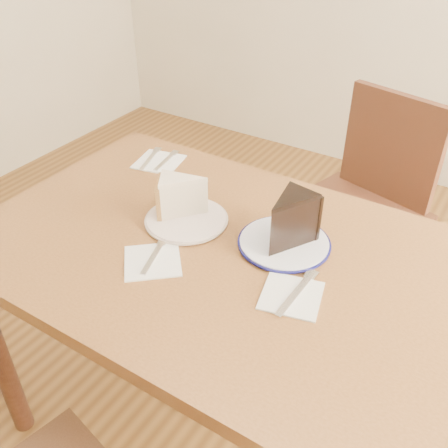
% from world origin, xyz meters
% --- Properties ---
extents(ground, '(4.00, 4.00, 0.00)m').
position_xyz_m(ground, '(0.00, 0.00, 0.00)').
color(ground, '#4E3014').
rests_on(ground, ground).
extents(table, '(1.20, 0.80, 0.75)m').
position_xyz_m(table, '(0.00, 0.00, 0.65)').
color(table, '#502F15').
rests_on(table, ground).
extents(chair_far, '(0.54, 0.54, 0.89)m').
position_xyz_m(chair_far, '(0.15, 0.75, 0.50)').
color(chair_far, '#361A10').
rests_on(chair_far, ground).
extents(plate_cream, '(0.21, 0.21, 0.01)m').
position_xyz_m(plate_cream, '(-0.12, 0.05, 0.76)').
color(plate_cream, silver).
rests_on(plate_cream, table).
extents(plate_navy, '(0.22, 0.22, 0.01)m').
position_xyz_m(plate_navy, '(0.15, 0.09, 0.76)').
color(plate_navy, white).
rests_on(plate_navy, table).
extents(carrot_cake, '(0.15, 0.14, 0.09)m').
position_xyz_m(carrot_cake, '(-0.13, 0.07, 0.81)').
color(carrot_cake, beige).
rests_on(carrot_cake, plate_cream).
extents(chocolate_cake, '(0.11, 0.14, 0.12)m').
position_xyz_m(chocolate_cake, '(0.15, 0.08, 0.82)').
color(chocolate_cake, black).
rests_on(chocolate_cake, plate_navy).
extents(napkin_cream, '(0.18, 0.18, 0.00)m').
position_xyz_m(napkin_cream, '(-0.09, -0.13, 0.75)').
color(napkin_cream, white).
rests_on(napkin_cream, table).
extents(napkin_navy, '(0.15, 0.15, 0.00)m').
position_xyz_m(napkin_navy, '(0.24, -0.06, 0.75)').
color(napkin_navy, white).
rests_on(napkin_navy, table).
extents(napkin_spare, '(0.16, 0.16, 0.00)m').
position_xyz_m(napkin_spare, '(-0.38, 0.27, 0.75)').
color(napkin_spare, white).
rests_on(napkin_spare, table).
extents(fork_cream, '(0.06, 0.14, 0.00)m').
position_xyz_m(fork_cream, '(-0.09, -0.12, 0.76)').
color(fork_cream, silver).
rests_on(fork_cream, napkin_cream).
extents(knife_navy, '(0.02, 0.17, 0.00)m').
position_xyz_m(knife_navy, '(0.25, -0.05, 0.76)').
color(knife_navy, silver).
rests_on(knife_navy, napkin_navy).
extents(fork_spare, '(0.04, 0.14, 0.00)m').
position_xyz_m(fork_spare, '(-0.36, 0.28, 0.76)').
color(fork_spare, silver).
rests_on(fork_spare, napkin_spare).
extents(knife_spare, '(0.06, 0.16, 0.00)m').
position_xyz_m(knife_spare, '(-0.41, 0.26, 0.76)').
color(knife_spare, silver).
rests_on(knife_spare, napkin_spare).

